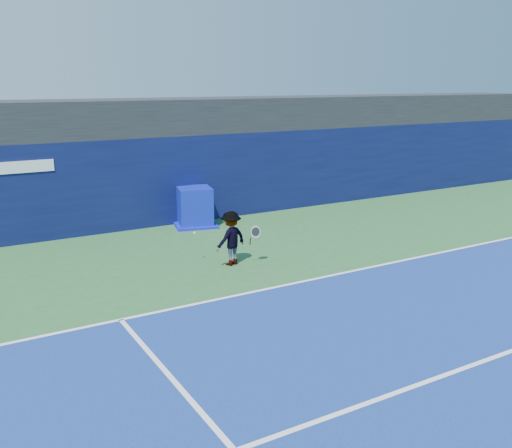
% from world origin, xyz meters
% --- Properties ---
extents(ground, '(80.00, 80.00, 0.00)m').
position_xyz_m(ground, '(0.00, 0.00, 0.00)').
color(ground, '#2A5E2E').
rests_on(ground, ground).
extents(baseline, '(24.00, 0.10, 0.01)m').
position_xyz_m(baseline, '(0.00, 3.00, 0.01)').
color(baseline, white).
rests_on(baseline, ground).
extents(service_line, '(24.00, 0.10, 0.01)m').
position_xyz_m(service_line, '(0.00, -2.00, 0.01)').
color(service_line, white).
rests_on(service_line, ground).
extents(stadium_band, '(36.00, 3.00, 1.20)m').
position_xyz_m(stadium_band, '(0.00, 11.50, 3.60)').
color(stadium_band, black).
rests_on(stadium_band, back_wall_assembly).
extents(back_wall_assembly, '(36.00, 1.03, 3.00)m').
position_xyz_m(back_wall_assembly, '(-0.00, 10.50, 1.50)').
color(back_wall_assembly, '#0A113B').
rests_on(back_wall_assembly, ground).
extents(equipment_cart, '(1.66, 1.66, 1.32)m').
position_xyz_m(equipment_cart, '(-0.37, 9.50, 0.60)').
color(equipment_cart, '#0B17A0').
rests_on(equipment_cart, ground).
extents(tennis_player, '(1.25, 0.77, 1.47)m').
position_xyz_m(tennis_player, '(-1.29, 5.10, 0.73)').
color(tennis_player, silver).
rests_on(tennis_player, ground).
extents(tennis_ball, '(0.07, 0.07, 0.07)m').
position_xyz_m(tennis_ball, '(-2.06, 5.77, 0.83)').
color(tennis_ball, '#C6D417').
rests_on(tennis_ball, ground).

